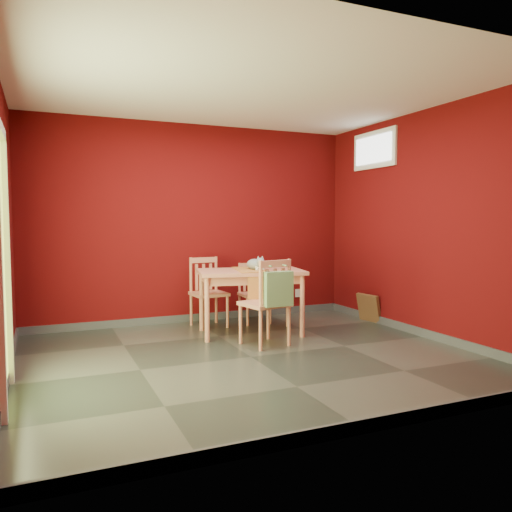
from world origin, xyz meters
name	(u,v)px	position (x,y,z in m)	size (l,w,h in m)	color
ground	(251,357)	(0.00, 0.00, 0.00)	(4.50, 4.50, 0.00)	#2D342D
room_shell	(251,352)	(0.00, 0.00, 0.05)	(4.50, 4.50, 4.50)	#500809
doorway	(0,256)	(-2.23, -0.40, 1.12)	(0.06, 1.01, 2.13)	#B7D838
window	(374,150)	(2.23, 1.00, 2.35)	(0.05, 0.90, 0.50)	white
outlet_plate	(298,293)	(1.60, 1.99, 0.30)	(0.08, 0.01, 0.12)	silver
dining_table	(250,278)	(0.40, 0.97, 0.69)	(1.38, 0.97, 0.79)	tan
table_runner	(254,276)	(0.40, 0.85, 0.73)	(0.49, 0.79, 0.37)	#B36B2E
chair_far_left	(208,291)	(0.06, 1.62, 0.46)	(0.46, 0.46, 0.91)	tan
chair_far_right	(254,292)	(0.72, 1.61, 0.41)	(0.39, 0.39, 0.81)	tan
chair_near	(267,302)	(0.34, 0.36, 0.50)	(0.54, 0.54, 0.97)	tan
tote_bag	(278,289)	(0.37, 0.13, 0.67)	(0.31, 0.19, 0.44)	#648958
cat	(255,262)	(0.46, 0.97, 0.88)	(0.20, 0.37, 0.19)	slate
picture_frame	(369,308)	(2.19, 1.01, 0.19)	(0.18, 0.40, 0.38)	brown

